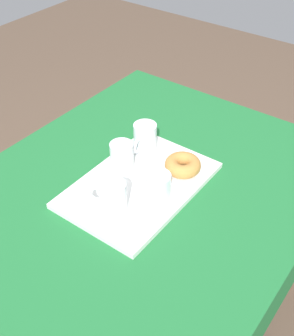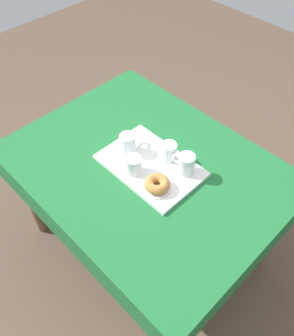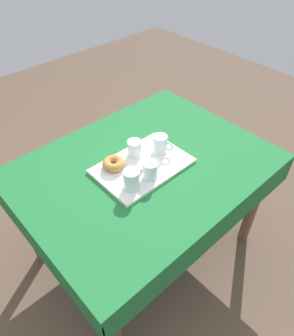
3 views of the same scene
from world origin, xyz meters
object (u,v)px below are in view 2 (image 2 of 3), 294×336
Objects in this scene: serving_tray at (150,165)px; sugar_donut_left at (157,184)px; water_glass_far at (169,152)px; tea_mug_left at (128,144)px; donut_plate_left at (157,187)px; water_glass_near at (134,166)px; dining_table at (146,178)px; tea_mug_right at (186,164)px.

serving_tray is 4.14× the size of sugar_donut_left.
tea_mug_left is at bearing 31.65° from water_glass_far.
sugar_donut_left is at bearing 146.80° from serving_tray.
donut_plate_left is (-0.12, 0.08, 0.01)m from serving_tray.
sugar_donut_left is at bearing 0.00° from donut_plate_left.
dining_table is at bearing -89.85° from water_glass_near.
tea_mug_right is 1.02× the size of sugar_donut_left.
tea_mug_left is at bearing -14.08° from sugar_donut_left.
water_glass_far is 0.66× the size of donut_plate_left.
water_glass_far is (-0.05, -0.10, 0.15)m from dining_table.
sugar_donut_left is (0.02, 0.16, -0.02)m from tea_mug_right.
serving_tray is 5.37× the size of water_glass_near.
donut_plate_left is at bearing 82.51° from tea_mug_right.
serving_tray is 5.37× the size of water_glass_far.
serving_tray is 0.17m from tea_mug_right.
sugar_donut_left is at bearing 117.90° from water_glass_far.
tea_mug_left is at bearing -14.08° from donut_plate_left.
sugar_donut_left reaches higher than dining_table.
tea_mug_right is 0.88× the size of donut_plate_left.
serving_tray is at bearing 30.73° from tea_mug_right.
water_glass_near is 0.14m from donut_plate_left.
sugar_donut_left reaches higher than donut_plate_left.
tea_mug_left is 0.20m from water_glass_far.
water_glass_far reaches higher than dining_table.
tea_mug_right is 0.17m from donut_plate_left.
dining_table is at bearing 61.83° from water_glass_far.
water_glass_near is 0.14m from sugar_donut_left.
dining_table is at bearing -177.12° from tea_mug_left.
dining_table is 11.33× the size of tea_mug_left.
water_glass_near is 1.00× the size of water_glass_far.
dining_table is 0.21m from sugar_donut_left.
water_glass_far is (-0.17, -0.10, -0.01)m from tea_mug_left.
serving_tray is at bearing -33.20° from donut_plate_left.
tea_mug_left is at bearing -31.67° from water_glass_near.
dining_table is 9.76× the size of donut_plate_left.
water_glass_far reaches higher than sugar_donut_left.
tea_mug_left is (0.14, 0.01, 0.05)m from serving_tray.
serving_tray is 4.05× the size of tea_mug_right.
tea_mug_right reaches higher than dining_table.
donut_plate_left is (-0.14, 0.07, 0.12)m from dining_table.
dining_table is at bearing 29.23° from tea_mug_right.
tea_mug_left is 1.30× the size of water_glass_near.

